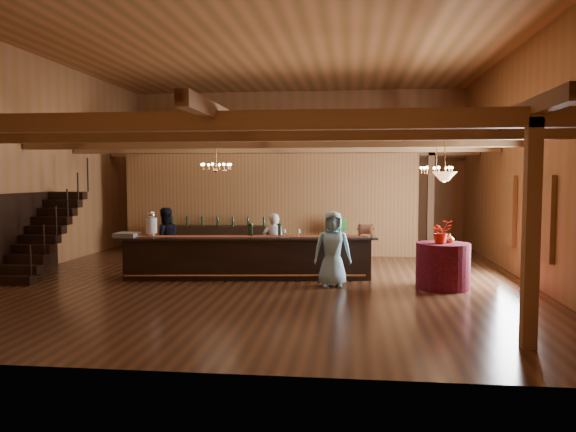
# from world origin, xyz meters

# --- Properties ---
(floor) EXTENTS (14.00, 14.00, 0.00)m
(floor) POSITION_xyz_m (0.00, 0.00, 0.00)
(floor) COLOR #512F1B
(floor) RESTS_ON ground
(ceiling) EXTENTS (14.00, 14.00, 0.00)m
(ceiling) POSITION_xyz_m (0.00, 0.00, 5.50)
(ceiling) COLOR #A25D33
(ceiling) RESTS_ON wall_back
(wall_back) EXTENTS (12.00, 0.10, 5.50)m
(wall_back) POSITION_xyz_m (0.00, 7.00, 2.75)
(wall_back) COLOR #985C3B
(wall_back) RESTS_ON floor
(wall_front) EXTENTS (12.00, 0.10, 5.50)m
(wall_front) POSITION_xyz_m (0.00, -7.00, 2.75)
(wall_front) COLOR #985C3B
(wall_front) RESTS_ON floor
(wall_left) EXTENTS (0.10, 14.00, 5.50)m
(wall_left) POSITION_xyz_m (-6.00, 0.00, 2.75)
(wall_left) COLOR #985C3B
(wall_left) RESTS_ON floor
(wall_right) EXTENTS (0.10, 14.00, 5.50)m
(wall_right) POSITION_xyz_m (6.00, 0.00, 2.75)
(wall_right) COLOR #985C3B
(wall_right) RESTS_ON floor
(beam_grid) EXTENTS (11.90, 13.90, 0.39)m
(beam_grid) POSITION_xyz_m (0.00, 0.51, 3.24)
(beam_grid) COLOR brown
(beam_grid) RESTS_ON wall_left
(support_posts) EXTENTS (9.20, 10.20, 3.20)m
(support_posts) POSITION_xyz_m (0.00, -0.50, 1.60)
(support_posts) COLOR brown
(support_posts) RESTS_ON floor
(partition_wall) EXTENTS (9.00, 0.18, 3.10)m
(partition_wall) POSITION_xyz_m (-0.50, 3.50, 1.55)
(partition_wall) COLOR brown
(partition_wall) RESTS_ON floor
(window_right_front) EXTENTS (0.12, 1.05, 1.75)m
(window_right_front) POSITION_xyz_m (5.95, -1.60, 1.55)
(window_right_front) COLOR white
(window_right_front) RESTS_ON wall_right
(window_right_back) EXTENTS (0.12, 1.05, 1.75)m
(window_right_back) POSITION_xyz_m (5.95, 1.00, 1.55)
(window_right_back) COLOR white
(window_right_back) RESTS_ON wall_right
(staircase) EXTENTS (1.00, 2.80, 2.00)m
(staircase) POSITION_xyz_m (-5.45, -0.74, 1.00)
(staircase) COLOR black
(staircase) RESTS_ON floor
(backroom_boxes) EXTENTS (4.10, 0.60, 1.10)m
(backroom_boxes) POSITION_xyz_m (-0.29, 5.50, 0.53)
(backroom_boxes) COLOR black
(backroom_boxes) RESTS_ON floor
(tasting_bar) EXTENTS (6.03, 1.47, 1.01)m
(tasting_bar) POSITION_xyz_m (-0.38, -0.69, 0.51)
(tasting_bar) COLOR black
(tasting_bar) RESTS_ON floor
(beverage_dispenser) EXTENTS (0.26, 0.26, 0.60)m
(beverage_dispenser) POSITION_xyz_m (-2.62, -0.92, 1.28)
(beverage_dispenser) COLOR silver
(beverage_dispenser) RESTS_ON tasting_bar
(glass_rack_tray) EXTENTS (0.50, 0.50, 0.10)m
(glass_rack_tray) POSITION_xyz_m (-3.16, -1.08, 1.05)
(glass_rack_tray) COLOR gray
(glass_rack_tray) RESTS_ON tasting_bar
(raffle_drum) EXTENTS (0.34, 0.24, 0.30)m
(raffle_drum) POSITION_xyz_m (2.35, -0.40, 1.17)
(raffle_drum) COLOR brown
(raffle_drum) RESTS_ON tasting_bar
(bar_bottle_0) EXTENTS (0.07, 0.07, 0.30)m
(bar_bottle_0) POSITION_xyz_m (-0.35, -0.57, 1.15)
(bar_bottle_0) COLOR black
(bar_bottle_0) RESTS_ON tasting_bar
(bar_bottle_1) EXTENTS (0.07, 0.07, 0.30)m
(bar_bottle_1) POSITION_xyz_m (-0.31, -0.57, 1.15)
(bar_bottle_1) COLOR black
(bar_bottle_1) RESTS_ON tasting_bar
(bar_bottle_2) EXTENTS (0.07, 0.07, 0.30)m
(bar_bottle_2) POSITION_xyz_m (0.34, -0.48, 1.15)
(bar_bottle_2) COLOR black
(bar_bottle_2) RESTS_ON tasting_bar
(backbar_shelf) EXTENTS (3.26, 0.69, 0.91)m
(backbar_shelf) POSITION_xyz_m (-2.00, 3.03, 0.46)
(backbar_shelf) COLOR black
(backbar_shelf) RESTS_ON floor
(round_table) EXTENTS (1.13, 1.13, 0.98)m
(round_table) POSITION_xyz_m (3.98, -1.34, 0.49)
(round_table) COLOR maroon
(round_table) RESTS_ON floor
(chandelier_left) EXTENTS (0.80, 0.80, 0.69)m
(chandelier_left) POSITION_xyz_m (-1.52, 0.93, 2.66)
(chandelier_left) COLOR #C1763E
(chandelier_left) RESTS_ON beam_grid
(chandelier_right) EXTENTS (0.80, 0.80, 0.79)m
(chandelier_right) POSITION_xyz_m (4.16, 1.03, 2.57)
(chandelier_right) COLOR #C1763E
(chandelier_right) RESTS_ON beam_grid
(pendant_lamp) EXTENTS (0.52, 0.52, 0.90)m
(pendant_lamp) POSITION_xyz_m (3.98, -1.34, 2.40)
(pendant_lamp) COLOR #C1763E
(pendant_lamp) RESTS_ON beam_grid
(bartender) EXTENTS (0.60, 0.44, 1.51)m
(bartender) POSITION_xyz_m (0.13, -0.01, 0.75)
(bartender) COLOR silver
(bartender) RESTS_ON floor
(staff_second) EXTENTS (1.00, 0.95, 1.63)m
(staff_second) POSITION_xyz_m (-2.60, -0.06, 0.81)
(staff_second) COLOR black
(staff_second) RESTS_ON floor
(guest) EXTENTS (0.86, 0.60, 1.65)m
(guest) POSITION_xyz_m (1.63, -1.41, 0.83)
(guest) COLOR #8DCCEC
(guest) RESTS_ON floor
(floor_plant) EXTENTS (0.69, 0.56, 1.20)m
(floor_plant) POSITION_xyz_m (1.60, 2.93, 0.60)
(floor_plant) COLOR #1C581E
(floor_plant) RESTS_ON floor
(table_flowers) EXTENTS (0.55, 0.52, 0.50)m
(table_flowers) POSITION_xyz_m (3.92, -1.42, 1.23)
(table_flowers) COLOR red
(table_flowers) RESTS_ON round_table
(table_vase) EXTENTS (0.18, 0.18, 0.31)m
(table_vase) POSITION_xyz_m (4.12, -1.27, 1.13)
(table_vase) COLOR #C1763E
(table_vase) RESTS_ON round_table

